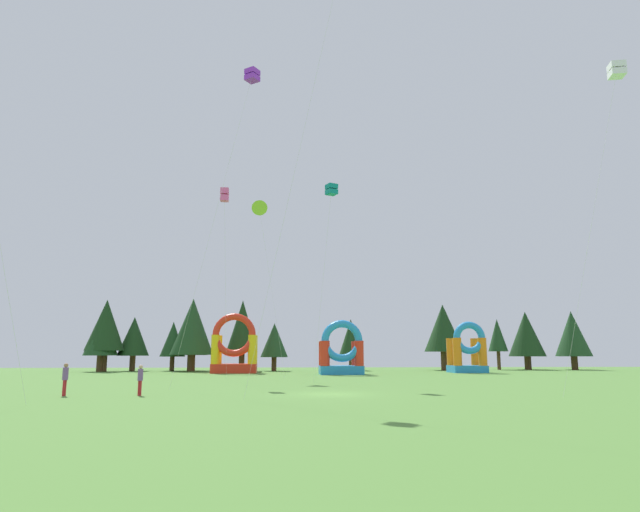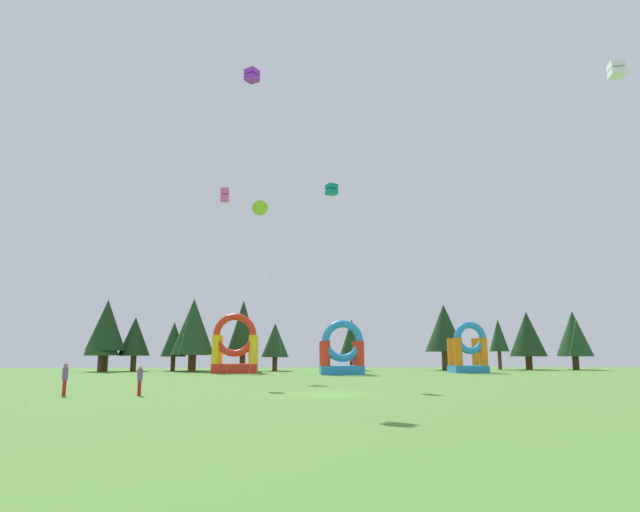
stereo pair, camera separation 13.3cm
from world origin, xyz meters
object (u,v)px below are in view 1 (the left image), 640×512
object	(u,v)px
kite_lime_delta	(260,210)
inflatable_orange_dome	(234,351)
inflatable_yellow_castle	(468,353)
kite_teal_box	(331,190)
kite_white_box	(617,71)
inflatable_blue_arch	(341,355)
person_midfield	(140,377)
person_far_side	(65,376)
kite_purple_box	(252,76)
kite_pink_box	(225,195)

from	to	relation	value
kite_lime_delta	inflatable_orange_dome	world-z (taller)	kite_lime_delta
inflatable_orange_dome	inflatable_yellow_castle	bearing A→B (deg)	-0.59
kite_lime_delta	kite_teal_box	distance (m)	11.88
kite_white_box	inflatable_yellow_castle	distance (m)	41.97
kite_teal_box	inflatable_blue_arch	xyz separation A→B (m)	(2.68, 18.91, -13.77)
kite_teal_box	inflatable_yellow_castle	distance (m)	33.12
inflatable_orange_dome	inflatable_yellow_castle	distance (m)	28.82
person_midfield	inflatable_yellow_castle	world-z (taller)	inflatable_yellow_castle
kite_white_box	person_far_side	size ratio (longest dim) A/B	10.71
person_midfield	inflatable_orange_dome	size ratio (longest dim) A/B	0.24
inflatable_orange_dome	inflatable_yellow_castle	world-z (taller)	inflatable_orange_dome
person_midfield	inflatable_yellow_castle	size ratio (longest dim) A/B	0.28
kite_white_box	kite_purple_box	world-z (taller)	kite_purple_box
inflatable_blue_arch	inflatable_yellow_castle	distance (m)	16.90
kite_teal_box	inflatable_orange_dome	xyz separation A→B (m)	(-9.88, 23.83, -13.34)
kite_white_box	kite_teal_box	world-z (taller)	kite_white_box
kite_white_box	kite_pink_box	size ratio (longest dim) A/B	1.20
kite_purple_box	inflatable_yellow_castle	xyz separation A→B (m)	(25.16, 33.25, -18.51)
kite_white_box	kite_pink_box	world-z (taller)	kite_white_box
inflatable_yellow_castle	kite_pink_box	bearing A→B (deg)	-142.74
inflatable_blue_arch	inflatable_orange_dome	world-z (taller)	inflatable_orange_dome
inflatable_blue_arch	inflatable_orange_dome	size ratio (longest dim) A/B	0.85
kite_purple_box	inflatable_yellow_castle	distance (m)	45.62
kite_teal_box	inflatable_yellow_castle	size ratio (longest dim) A/B	2.64
kite_lime_delta	inflatable_yellow_castle	distance (m)	32.19
kite_pink_box	person_midfield	size ratio (longest dim) A/B	9.45
kite_lime_delta	kite_pink_box	bearing A→B (deg)	-109.17
person_far_side	inflatable_blue_arch	world-z (taller)	inflatable_blue_arch
kite_pink_box	person_midfield	bearing A→B (deg)	-102.60
kite_pink_box	person_far_side	xyz separation A→B (m)	(-7.27, -13.37, -14.86)
person_midfield	kite_pink_box	bearing A→B (deg)	-57.76
kite_purple_box	inflatable_blue_arch	bearing A→B (deg)	72.72
kite_purple_box	inflatable_orange_dome	bearing A→B (deg)	96.23
kite_lime_delta	person_midfield	xyz separation A→B (m)	(-5.70, -21.19, -15.71)
kite_teal_box	person_midfield	bearing A→B (deg)	-137.22
kite_pink_box	person_midfield	world-z (taller)	kite_pink_box
kite_lime_delta	kite_pink_box	world-z (taller)	kite_lime_delta
kite_teal_box	inflatable_blue_arch	bearing A→B (deg)	81.92
person_midfield	person_far_side	world-z (taller)	person_far_side
kite_lime_delta	kite_purple_box	distance (m)	20.09
kite_white_box	kite_pink_box	distance (m)	30.67
kite_pink_box	person_far_side	size ratio (longest dim) A/B	8.94
kite_pink_box	kite_teal_box	world-z (taller)	kite_pink_box
kite_white_box	inflatable_blue_arch	bearing A→B (deg)	111.86
kite_white_box	kite_purple_box	bearing A→B (deg)	167.34
kite_white_box	person_far_side	world-z (taller)	kite_white_box
person_midfield	person_far_side	size ratio (longest dim) A/B	0.95
kite_white_box	person_far_side	distance (m)	37.56
kite_teal_box	inflatable_yellow_castle	world-z (taller)	kite_teal_box
kite_pink_box	person_far_side	distance (m)	21.27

